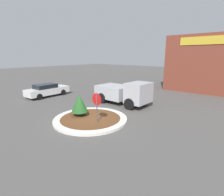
{
  "coord_description": "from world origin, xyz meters",
  "views": [
    {
      "loc": [
        8.75,
        -7.94,
        4.51
      ],
      "look_at": [
        -0.0,
        2.36,
        1.19
      ],
      "focal_mm": 28.0,
      "sensor_mm": 36.0,
      "label": 1
    }
  ],
  "objects": [
    {
      "name": "ground_plane",
      "position": [
        0.0,
        0.0,
        0.0
      ],
      "size": [
        120.0,
        120.0,
        0.0
      ],
      "primitive_type": "plane",
      "color": "#514F4C"
    },
    {
      "name": "traffic_island",
      "position": [
        0.0,
        0.0,
        0.09
      ],
      "size": [
        5.19,
        5.19,
        0.18
      ],
      "color": "silver",
      "rests_on": "ground_plane"
    },
    {
      "name": "stop_sign",
      "position": [
        0.92,
        -0.25,
        1.51
      ],
      "size": [
        0.81,
        0.07,
        2.17
      ],
      "color": "#4C4C51",
      "rests_on": "ground_plane"
    },
    {
      "name": "island_shrub",
      "position": [
        -0.98,
        -0.15,
        1.12
      ],
      "size": [
        1.22,
        1.22,
        1.58
      ],
      "color": "brown",
      "rests_on": "traffic_island"
    },
    {
      "name": "utility_truck",
      "position": [
        -0.77,
        4.97,
        1.12
      ],
      "size": [
        5.28,
        2.54,
        2.2
      ],
      "rotation": [
        0.0,
        0.0,
        -0.02
      ],
      "color": "#B2B2B7",
      "rests_on": "ground_plane"
    },
    {
      "name": "storefront_building",
      "position": [
        5.11,
        17.3,
        3.47
      ],
      "size": [
        12.44,
        6.07,
        6.93
      ],
      "color": "brown",
      "rests_on": "ground_plane"
    },
    {
      "name": "parked_sedan_white",
      "position": [
        -9.21,
        1.97,
        0.73
      ],
      "size": [
        1.86,
        4.77,
        1.41
      ],
      "rotation": [
        0.0,
        0.0,
        1.6
      ],
      "color": "silver",
      "rests_on": "ground_plane"
    }
  ]
}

